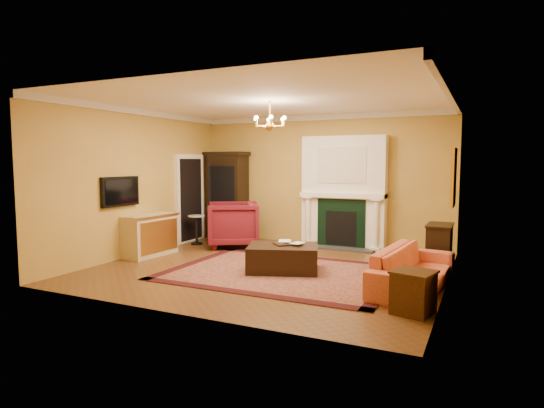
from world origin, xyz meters
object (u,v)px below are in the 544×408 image
Objects in this scene: wingback_armchair at (233,222)px; console_table at (439,247)px; pedestal_table at (197,228)px; commode at (149,235)px; leather_ottoman at (283,258)px; coral_sofa at (413,262)px; china_cabinet at (227,197)px; end_table at (413,293)px.

wingback_armchair reaches higher than console_table.
commode reaches higher than pedestal_table.
pedestal_table reaches higher than leather_ottoman.
pedestal_table is at bearing -112.54° from wingback_armchair.
leather_ottoman is at bearing 91.42° from coral_sofa.
china_cabinet is 2.64m from commode.
china_cabinet reaches higher than leather_ottoman.
coral_sofa is at bearing -22.02° from china_cabinet.
pedestal_table is at bearing 151.64° from end_table.
leather_ottoman is at bearing -150.83° from console_table.
commode is at bearing 158.96° from leather_ottoman.
pedestal_table is at bearing -91.61° from china_cabinet.
pedestal_table is at bearing 178.48° from console_table.
china_cabinet reaches higher than wingback_armchair.
commode is 5.63m from end_table.
wingback_armchair reaches higher than commode.
china_cabinet is 3.04× the size of pedestal_table.
end_table is (5.29, -2.86, -0.13)m from pedestal_table.
pedestal_table is at bearing 88.47° from commode.
china_cabinet is 3.85m from leather_ottoman.
china_cabinet is at bearing 87.33° from commode.
leather_ottoman is (-2.24, 0.17, -0.18)m from coral_sofa.
leather_ottoman is (-2.41, 1.33, -0.02)m from end_table.
console_table is at bearing 55.58° from wingback_armchair.
wingback_armchair is 0.93× the size of leather_ottoman.
china_cabinet is at bearing 166.68° from console_table.
end_table is at bearing -48.81° from leather_ottoman.
end_table is 2.75m from leather_ottoman.
wingback_armchair is 0.92m from pedestal_table.
commode is 5.29m from coral_sofa.
commode is 1.45× the size of console_table.
coral_sofa is 4.06× the size of end_table.
china_cabinet is 3.94× the size of end_table.
wingback_armchair is 2.14× the size of end_table.
console_table is at bearing 9.17° from leather_ottoman.
end_table is 2.70m from console_table.
coral_sofa is 1.77× the size of leather_ottoman.
wingback_armchair is at bearing 8.24° from pedestal_table.
pedestal_table is 5.35m from console_table.
china_cabinet is 1.27m from pedestal_table.
leather_ottoman is (2.71, -2.61, -0.80)m from china_cabinet.
console_table is (5.35, -0.15, -0.00)m from pedestal_table.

